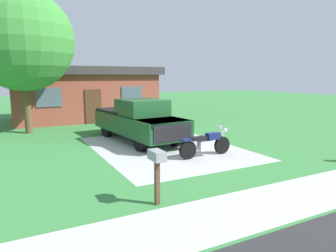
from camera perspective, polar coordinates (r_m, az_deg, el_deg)
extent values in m
plane|color=#39813E|center=(12.46, -0.49, -4.11)|extent=(80.00, 80.00, 0.00)
cube|color=#B4B4B4|center=(12.46, -0.49, -4.10)|extent=(5.40, 7.21, 0.01)
cube|color=beige|center=(7.85, 20.34, -12.88)|extent=(36.00, 1.80, 0.01)
cylinder|color=black|center=(11.65, 10.08, -3.54)|extent=(0.67, 0.15, 0.66)
cylinder|color=black|center=(10.74, 3.73, -4.52)|extent=(0.67, 0.15, 0.66)
cube|color=silver|center=(11.14, 6.95, -3.58)|extent=(0.57, 0.29, 0.32)
cube|color=#141E51|center=(11.29, 8.39, -1.88)|extent=(0.53, 0.29, 0.24)
cube|color=black|center=(10.91, 5.72, -2.33)|extent=(0.61, 0.31, 0.12)
cube|color=#141E51|center=(10.66, 3.75, -2.58)|extent=(0.49, 0.22, 0.08)
cylinder|color=silver|center=(11.58, 10.13, -1.75)|extent=(0.33, 0.08, 0.77)
cylinder|color=silver|center=(11.52, 10.18, -0.19)|extent=(0.07, 0.70, 0.04)
sphere|color=silver|center=(11.62, 10.61, -0.82)|extent=(0.16, 0.16, 0.16)
cylinder|color=black|center=(12.72, 1.46, -1.90)|extent=(0.38, 0.87, 0.84)
cylinder|color=black|center=(11.89, -5.07, -2.74)|extent=(0.38, 0.87, 0.84)
cylinder|color=black|center=(15.68, -5.80, 0.18)|extent=(0.38, 0.87, 0.84)
cylinder|color=black|center=(15.01, -11.37, -0.36)|extent=(0.38, 0.87, 0.84)
cube|color=#194723|center=(13.76, -5.61, 0.51)|extent=(2.54, 5.77, 0.80)
cube|color=#194723|center=(12.12, -1.58, 0.80)|extent=(2.08, 2.08, 0.20)
cube|color=#194723|center=(13.31, -4.86, 3.49)|extent=(1.98, 2.07, 0.70)
cube|color=#3F4C56|center=(12.63, -3.13, 2.73)|extent=(1.71, 0.33, 0.60)
cube|color=black|center=(15.11, -8.35, 2.20)|extent=(2.13, 2.57, 0.50)
cube|color=black|center=(11.40, 0.87, -1.27)|extent=(1.70, 0.27, 0.64)
cube|color=#4C3823|center=(6.98, -2.05, -10.29)|extent=(0.10, 0.10, 1.10)
cube|color=gray|center=(6.80, -2.08, -5.52)|extent=(0.26, 0.48, 0.22)
cylinder|color=brown|center=(17.07, -24.87, 3.57)|extent=(0.36, 0.36, 2.88)
sphere|color=#3A8635|center=(17.09, -25.62, 14.25)|extent=(4.99, 4.99, 4.99)
cube|color=brown|center=(21.66, -15.47, 5.28)|extent=(9.00, 5.00, 3.00)
cube|color=#383333|center=(21.62, -15.67, 9.91)|extent=(9.60, 5.60, 0.50)
cube|color=#4C2D19|center=(19.24, -13.82, 3.54)|extent=(1.00, 0.08, 2.10)
cube|color=#4C5966|center=(18.76, -21.41, 5.02)|extent=(1.40, 0.06, 1.10)
cube|color=#4C5966|center=(19.93, -6.81, 5.81)|extent=(1.40, 0.06, 1.10)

